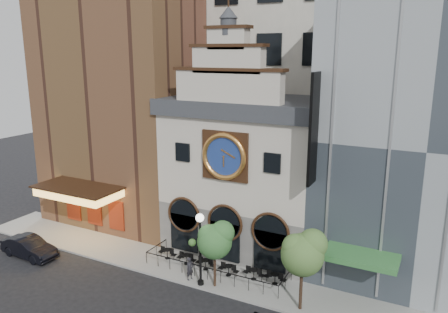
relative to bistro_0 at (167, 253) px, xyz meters
The scene contains 18 objects.
ground 5.09m from the bistro_0, 30.65° to the right, with size 120.00×120.00×0.00m, color black.
sidewalk 4.38m from the bistro_0, ahead, with size 44.00×5.00×0.15m, color gray.
clock_building 9.13m from the bistro_0, 50.38° to the left, with size 12.60×8.78×18.65m.
theater_building 16.53m from the bistro_0, 139.53° to the left, with size 14.00×15.60×25.00m.
retail_building 21.13m from the bistro_0, 23.15° to the left, with size 14.00×14.40×20.00m.
office_tower 26.43m from the bistro_0, 76.00° to the left, with size 20.00×16.00×40.00m, color #BBB8A8.
cafe_railing 4.35m from the bistro_0, ahead, with size 10.60×2.60×0.90m, color black, non-canonical shape.
bistro_0 is the anchor object (origin of this frame).
bistro_1 1.81m from the bistro_0, ahead, with size 1.58×0.68×0.90m.
bistro_2 3.50m from the bistro_0, ahead, with size 1.58×0.68×0.90m.
bistro_3 5.41m from the bistro_0, ahead, with size 1.58×0.68×0.90m.
bistro_4 7.24m from the bistro_0, ahead, with size 1.58×0.68×0.90m.
bistro_5 8.79m from the bistro_0, ahead, with size 1.58×0.68×0.90m.
car_left 10.99m from the bistro_0, 155.83° to the right, with size 1.72×4.92×1.62m, color black.
pedestrian 3.79m from the bistro_0, 30.63° to the right, with size 0.61×0.40×1.67m, color black.
lamppost 5.52m from the bistro_0, 27.02° to the right, with size 1.63×0.79×5.19m.
tree_left 6.34m from the bistro_0, 19.40° to the right, with size 2.46×2.37×4.73m.
tree_right 11.95m from the bistro_0, ahead, with size 2.75×2.64×5.29m.
Camera 1 is at (13.86, -23.05, 15.82)m, focal length 35.00 mm.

